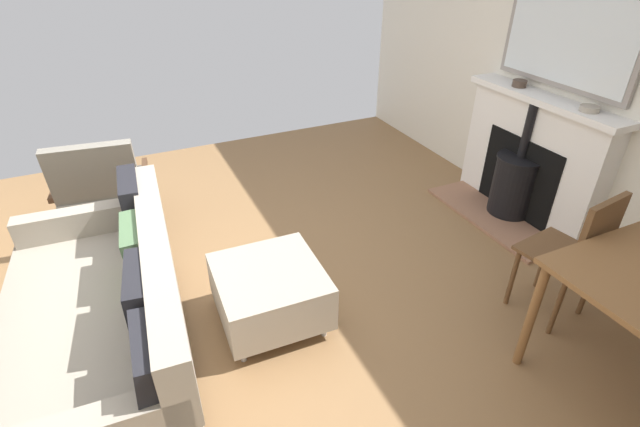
{
  "coord_description": "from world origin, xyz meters",
  "views": [
    {
      "loc": [
        0.47,
        2.42,
        2.15
      ],
      "look_at": [
        -0.58,
        0.13,
        0.59
      ],
      "focal_mm": 25.99,
      "sensor_mm": 36.0,
      "label": 1
    }
  ],
  "objects_px": {
    "mantel_bowl_far": "(590,108)",
    "dining_chair_near_fireplace": "(577,249)",
    "fireplace": "(526,165)",
    "sofa": "(107,321)",
    "armchair_accent": "(100,184)",
    "ottoman": "(270,291)",
    "mantel_bowl_near": "(520,83)"
  },
  "relations": [
    {
      "from": "mantel_bowl_far",
      "to": "dining_chair_near_fireplace",
      "type": "height_order",
      "value": "mantel_bowl_far"
    },
    {
      "from": "fireplace",
      "to": "dining_chair_near_fireplace",
      "type": "distance_m",
      "value": 1.31
    },
    {
      "from": "fireplace",
      "to": "dining_chair_near_fireplace",
      "type": "height_order",
      "value": "fireplace"
    },
    {
      "from": "fireplace",
      "to": "mantel_bowl_far",
      "type": "bearing_deg",
      "value": 92.84
    },
    {
      "from": "fireplace",
      "to": "sofa",
      "type": "xyz_separation_m",
      "value": [
        3.31,
        0.35,
        -0.09
      ]
    },
    {
      "from": "mantel_bowl_far",
      "to": "dining_chair_near_fireplace",
      "type": "relative_size",
      "value": 0.15
    },
    {
      "from": "sofa",
      "to": "armchair_accent",
      "type": "xyz_separation_m",
      "value": [
        -0.06,
        -1.44,
        0.12
      ]
    },
    {
      "from": "ottoman",
      "to": "armchair_accent",
      "type": "height_order",
      "value": "armchair_accent"
    },
    {
      "from": "fireplace",
      "to": "ottoman",
      "type": "bearing_deg",
      "value": 8.22
    },
    {
      "from": "fireplace",
      "to": "armchair_accent",
      "type": "distance_m",
      "value": 3.43
    },
    {
      "from": "fireplace",
      "to": "mantel_bowl_near",
      "type": "relative_size",
      "value": 11.97
    },
    {
      "from": "mantel_bowl_far",
      "to": "sofa",
      "type": "xyz_separation_m",
      "value": [
        3.33,
        -0.03,
        -0.7
      ]
    },
    {
      "from": "mantel_bowl_near",
      "to": "fireplace",
      "type": "bearing_deg",
      "value": 85.98
    },
    {
      "from": "mantel_bowl_far",
      "to": "armchair_accent",
      "type": "xyz_separation_m",
      "value": [
        3.27,
        -1.47,
        -0.59
      ]
    },
    {
      "from": "mantel_bowl_near",
      "to": "ottoman",
      "type": "xyz_separation_m",
      "value": [
        2.42,
        0.62,
        -0.84
      ]
    },
    {
      "from": "dining_chair_near_fireplace",
      "to": "armchair_accent",
      "type": "bearing_deg",
      "value": -40.83
    },
    {
      "from": "armchair_accent",
      "to": "dining_chair_near_fireplace",
      "type": "height_order",
      "value": "dining_chair_near_fireplace"
    },
    {
      "from": "fireplace",
      "to": "dining_chair_near_fireplace",
      "type": "bearing_deg",
      "value": 56.08
    },
    {
      "from": "fireplace",
      "to": "sofa",
      "type": "distance_m",
      "value": 3.33
    },
    {
      "from": "armchair_accent",
      "to": "mantel_bowl_far",
      "type": "bearing_deg",
      "value": 155.72
    },
    {
      "from": "fireplace",
      "to": "armchair_accent",
      "type": "relative_size",
      "value": 1.61
    },
    {
      "from": "ottoman",
      "to": "fireplace",
      "type": "bearing_deg",
      "value": -171.78
    },
    {
      "from": "sofa",
      "to": "ottoman",
      "type": "bearing_deg",
      "value": -179.73
    },
    {
      "from": "fireplace",
      "to": "mantel_bowl_near",
      "type": "xyz_separation_m",
      "value": [
        -0.02,
        -0.27,
        0.62
      ]
    },
    {
      "from": "mantel_bowl_far",
      "to": "ottoman",
      "type": "height_order",
      "value": "mantel_bowl_far"
    },
    {
      "from": "fireplace",
      "to": "dining_chair_near_fireplace",
      "type": "xyz_separation_m",
      "value": [
        0.73,
        1.09,
        0.08
      ]
    },
    {
      "from": "mantel_bowl_far",
      "to": "ottoman",
      "type": "bearing_deg",
      "value": -0.92
    },
    {
      "from": "armchair_accent",
      "to": "dining_chair_near_fireplace",
      "type": "distance_m",
      "value": 3.33
    },
    {
      "from": "mantel_bowl_far",
      "to": "dining_chair_near_fireplace",
      "type": "bearing_deg",
      "value": 43.07
    },
    {
      "from": "mantel_bowl_near",
      "to": "mantel_bowl_far",
      "type": "height_order",
      "value": "mantel_bowl_near"
    },
    {
      "from": "sofa",
      "to": "armchair_accent",
      "type": "height_order",
      "value": "armchair_accent"
    },
    {
      "from": "fireplace",
      "to": "sofa",
      "type": "bearing_deg",
      "value": 6.05
    }
  ]
}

